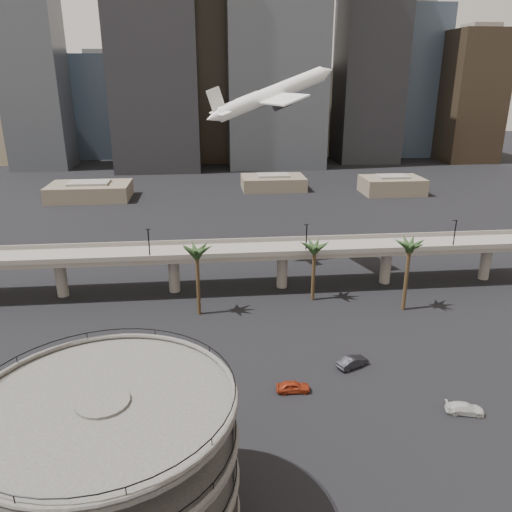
{
  "coord_description": "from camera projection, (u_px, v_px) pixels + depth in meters",
  "views": [
    {
      "loc": [
        -4.04,
        -39.3,
        41.11
      ],
      "look_at": [
        2.85,
        28.0,
        16.75
      ],
      "focal_mm": 35.0,
      "sensor_mm": 36.0,
      "label": 1
    }
  ],
  "objects": [
    {
      "name": "parking_ramp",
      "position": [
        110.0,
        464.0,
        42.78
      ],
      "size": [
        22.2,
        22.2,
        17.35
      ],
      "color": "#474442",
      "rests_on": "ground"
    },
    {
      "name": "skyline",
      "position": [
        241.0,
        61.0,
        239.34
      ],
      "size": [
        269.0,
        86.0,
        132.17
      ],
      "color": "gray",
      "rests_on": "ground"
    },
    {
      "name": "ground",
      "position": [
        256.0,
        502.0,
        51.1
      ],
      "size": [
        700.0,
        700.0,
        0.0
      ],
      "primitive_type": "plane",
      "color": "black",
      "rests_on": "ground"
    },
    {
      "name": "overpass",
      "position": [
        228.0,
        255.0,
        100.09
      ],
      "size": [
        130.0,
        9.3,
        14.7
      ],
      "color": "gray",
      "rests_on": "ground"
    },
    {
      "name": "car_c",
      "position": [
        465.0,
        408.0,
        64.46
      ],
      "size": [
        5.17,
        3.04,
        1.41
      ],
      "primitive_type": "imported",
      "rotation": [
        0.0,
        0.0,
        1.34
      ],
      "color": "silver",
      "rests_on": "ground"
    },
    {
      "name": "airborne_jet",
      "position": [
        271.0,
        95.0,
        106.37
      ],
      "size": [
        30.04,
        27.52,
        12.85
      ],
      "rotation": [
        0.0,
        -0.33,
        0.29
      ],
      "color": "white",
      "rests_on": "ground"
    },
    {
      "name": "car_a",
      "position": [
        293.0,
        387.0,
        68.82
      ],
      "size": [
        4.73,
        2.03,
        1.59
      ],
      "primitive_type": "imported",
      "rotation": [
        0.0,
        0.0,
        1.54
      ],
      "color": "#972E15",
      "rests_on": "ground"
    },
    {
      "name": "palm_trees",
      "position": [
        308.0,
        251.0,
        90.36
      ],
      "size": [
        42.4,
        10.4,
        14.0
      ],
      "color": "#44341D",
      "rests_on": "ground"
    },
    {
      "name": "low_buildings",
      "position": [
        235.0,
        187.0,
        183.98
      ],
      "size": [
        135.0,
        27.5,
        6.8
      ],
      "color": "#685C4D",
      "rests_on": "ground"
    },
    {
      "name": "car_b",
      "position": [
        353.0,
        362.0,
        74.73
      ],
      "size": [
        5.34,
        3.8,
        1.67
      ],
      "primitive_type": "imported",
      "rotation": [
        0.0,
        0.0,
        2.02
      ],
      "color": "#232228",
      "rests_on": "ground"
    }
  ]
}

